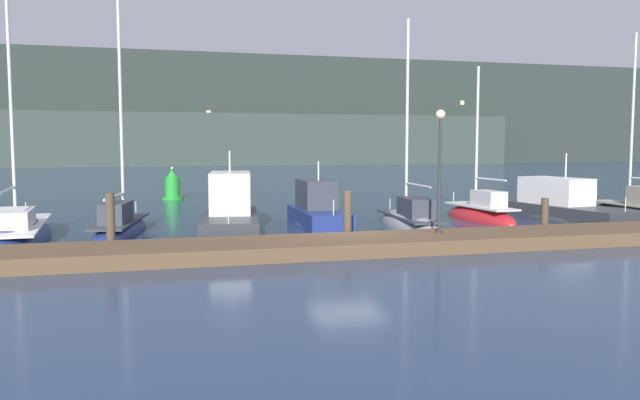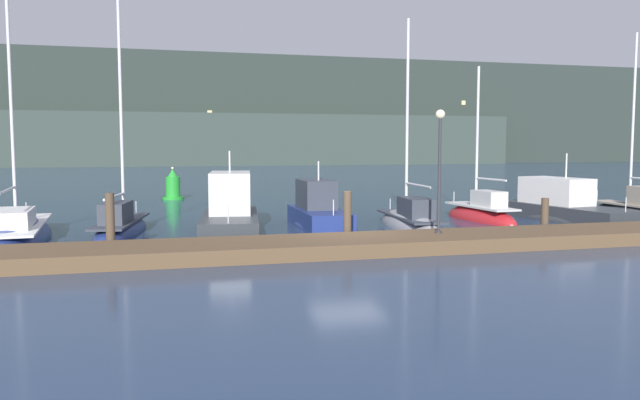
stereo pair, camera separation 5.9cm
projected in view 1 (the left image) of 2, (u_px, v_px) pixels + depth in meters
The scene contains 16 objects.
ground_plane at pixel (348, 244), 21.60m from camera, with size 400.00×400.00×0.00m, color navy.
dock at pixel (363, 244), 20.02m from camera, with size 39.43×2.80×0.45m, color brown.
mooring_pile_1 at pixel (110, 223), 19.57m from camera, with size 0.28×0.28×1.91m, color #4C3D2D.
mooring_pile_2 at pixel (348, 217), 21.55m from camera, with size 0.28×0.28×1.82m, color #4C3D2D.
mooring_pile_3 at pixel (545, 217), 23.55m from camera, with size 0.28×0.28×1.42m, color #4C3D2D.
sailboat_berth_2 at pixel (14, 237), 22.50m from camera, with size 3.01×8.34×10.19m.
sailboat_berth_3 at pixel (121, 230), 24.00m from camera, with size 2.48×6.65×9.71m.
motorboat_berth_4 at pixel (230, 220), 24.40m from camera, with size 3.19×7.13×3.64m.
motorboat_berth_5 at pixel (318, 218), 26.07m from camera, with size 1.98×5.46×3.26m.
sailboat_berth_6 at pixel (410, 224), 25.80m from camera, with size 2.11×6.30×9.31m.
sailboat_berth_7 at pixel (481, 217), 28.42m from camera, with size 1.79×5.25×7.65m.
motorboat_berth_8 at pixel (565, 213), 28.51m from camera, with size 3.47×7.74×3.68m.
sailboat_berth_9 at pixel (637, 215), 29.19m from camera, with size 1.51×6.20×9.36m.
channel_buoy at pixel (172, 187), 39.35m from camera, with size 1.35×1.35×2.06m.
dock_lamppost at pixel (440, 151), 20.80m from camera, with size 0.32×0.32×4.13m.
hillside_backdrop at pixel (178, 115), 114.45m from camera, with size 240.00×23.00×19.74m.
Camera 1 is at (-6.39, -20.44, 3.39)m, focal length 35.00 mm.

